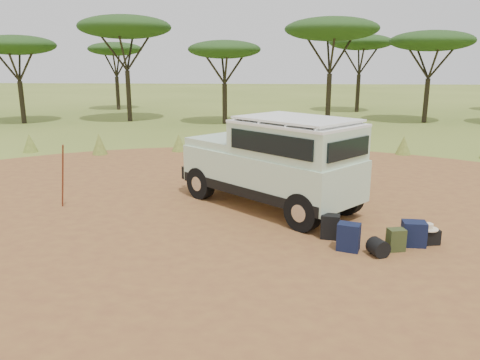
# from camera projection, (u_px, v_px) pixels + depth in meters

# --- Properties ---
(ground) EXTENTS (140.00, 140.00, 0.00)m
(ground) POSITION_uv_depth(u_px,v_px,m) (234.00, 232.00, 10.13)
(ground) COLOR #5B7028
(ground) RESTS_ON ground
(dirt_clearing) EXTENTS (23.00, 23.00, 0.01)m
(dirt_clearing) POSITION_uv_depth(u_px,v_px,m) (234.00, 231.00, 10.13)
(dirt_clearing) COLOR olive
(dirt_clearing) RESTS_ON ground
(grass_fringe) EXTENTS (36.60, 1.60, 0.90)m
(grass_fringe) POSITION_uv_depth(u_px,v_px,m) (254.00, 145.00, 18.41)
(grass_fringe) COLOR #5B7028
(grass_fringe) RESTS_ON ground
(acacia_treeline) EXTENTS (46.70, 13.20, 6.26)m
(acacia_treeline) POSITION_uv_depth(u_px,v_px,m) (273.00, 39.00, 28.04)
(acacia_treeline) COLOR black
(acacia_treeline) RESTS_ON ground
(safari_vehicle) EXTENTS (4.75, 4.55, 2.32)m
(safari_vehicle) POSITION_uv_depth(u_px,v_px,m) (274.00, 164.00, 11.56)
(safari_vehicle) COLOR #BCDABA
(safari_vehicle) RESTS_ON ground
(walking_staff) EXTENTS (0.35, 0.33, 1.65)m
(walking_staff) POSITION_uv_depth(u_px,v_px,m) (63.00, 176.00, 11.54)
(walking_staff) COLOR brown
(walking_staff) RESTS_ON ground
(backpack_black) EXTENTS (0.42, 0.34, 0.51)m
(backpack_black) POSITION_uv_depth(u_px,v_px,m) (330.00, 227.00, 9.68)
(backpack_black) COLOR black
(backpack_black) RESTS_ON ground
(backpack_navy) EXTENTS (0.49, 0.42, 0.55)m
(backpack_navy) POSITION_uv_depth(u_px,v_px,m) (349.00, 237.00, 9.05)
(backpack_navy) COLOR #111A36
(backpack_navy) RESTS_ON ground
(backpack_olive) EXTENTS (0.36, 0.30, 0.45)m
(backpack_olive) POSITION_uv_depth(u_px,v_px,m) (396.00, 240.00, 9.05)
(backpack_olive) COLOR #37441F
(backpack_olive) RESTS_ON ground
(duffel_navy) EXTENTS (0.47, 0.37, 0.51)m
(duffel_navy) POSITION_uv_depth(u_px,v_px,m) (414.00, 234.00, 9.29)
(duffel_navy) COLOR #111A36
(duffel_navy) RESTS_ON ground
(hard_case) EXTENTS (0.50, 0.40, 0.31)m
(hard_case) POSITION_uv_depth(u_px,v_px,m) (427.00, 236.00, 9.42)
(hard_case) COLOR black
(hard_case) RESTS_ON ground
(stuff_sack) EXTENTS (0.44, 0.44, 0.34)m
(stuff_sack) POSITION_uv_depth(u_px,v_px,m) (378.00, 248.00, 8.83)
(stuff_sack) COLOR black
(stuff_sack) RESTS_ON ground
(safari_hat) EXTENTS (0.40, 0.40, 0.12)m
(safari_hat) POSITION_uv_depth(u_px,v_px,m) (428.00, 227.00, 9.37)
(safari_hat) COLOR beige
(safari_hat) RESTS_ON hard_case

